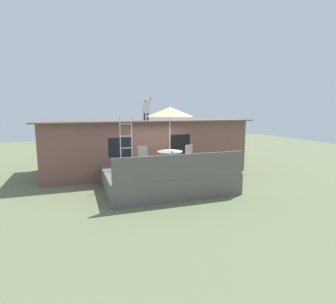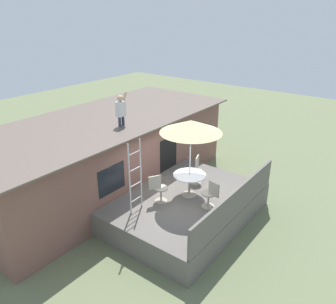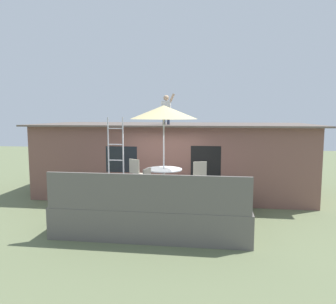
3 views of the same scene
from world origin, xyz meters
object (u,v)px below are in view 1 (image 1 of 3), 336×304
Objects in this scene: person_figure at (146,108)px; patio_chair_near at (172,163)px; patio_umbrella at (170,112)px; step_ladder at (126,142)px; patio_table at (170,155)px; patio_chair_right at (187,156)px; patio_chair_left at (145,157)px.

person_figure reaches higher than patio_chair_near.
step_ladder is (-1.65, 0.80, -1.25)m from patio_umbrella.
patio_chair_near is (1.41, -1.71, -0.64)m from step_ladder.
patio_table is 0.94× the size of person_figure.
step_ladder is 2.68m from person_figure.
person_figure is 1.21× the size of patio_chair_right.
patio_table is 1.13× the size of patio_chair_left.
patio_chair_near is (0.66, -1.45, 0.00)m from patio_chair_left.
patio_chair_left is (-0.90, 0.54, -1.89)m from patio_umbrella.
patio_chair_near is (-0.24, -0.92, -0.13)m from patio_table.
patio_umbrella is at bearing 0.00° from patio_chair_right.
person_figure is 4.09m from patio_chair_near.
person_figure is (-0.29, 2.61, 1.95)m from patio_table.
patio_chair_left and patio_chair_right have the same top height.
patio_chair_left reaches higher than patio_table.
patio_umbrella reaches higher than patio_table.
patio_table is 1.13× the size of patio_chair_right.
patio_umbrella is at bearing -25.74° from step_ladder.
patio_chair_right is at bearing 23.96° from patio_chair_left.
patio_umbrella is at bearing -0.00° from patio_chair_left.
step_ladder is 2.31m from patio_chair_near.
patio_table is at bearing -83.57° from person_figure.
patio_chair_right and patio_chair_near have the same top height.
patio_chair_near is (0.05, -3.53, -2.08)m from person_figure.
patio_chair_near is (-1.14, -1.24, 0.00)m from patio_chair_right.
patio_umbrella is 2.63m from person_figure.
step_ladder is at bearing -30.38° from patio_chair_right.
patio_chair_left and patio_chair_near have the same top height.
patio_table is 1.76m from patio_umbrella.
patio_chair_right reaches higher than patio_table.
step_ladder is at bearing 54.20° from patio_chair_near.
person_figure is at bearing 53.16° from step_ladder.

